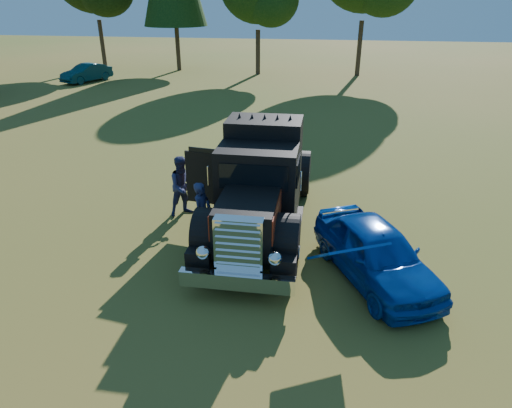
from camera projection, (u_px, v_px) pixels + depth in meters
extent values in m
plane|color=#3E5B1A|center=(238.00, 288.00, 10.44)|extent=(120.00, 120.00, 0.00)
cylinder|color=#2D2116|center=(359.00, 49.00, 35.87)|extent=(0.36, 0.36, 4.14)
cylinder|color=#2D2116|center=(258.00, 52.00, 36.68)|extent=(0.36, 0.36, 3.42)
cylinder|color=#2D2116|center=(177.00, 42.00, 38.28)|extent=(0.36, 0.36, 4.68)
cylinder|color=#2D2116|center=(102.00, 44.00, 39.85)|extent=(0.36, 0.36, 3.96)
cylinder|color=black|center=(204.00, 248.00, 10.98)|extent=(0.32, 1.10, 1.10)
cylinder|color=black|center=(291.00, 255.00, 10.69)|extent=(0.32, 1.10, 1.10)
cylinder|color=black|center=(241.00, 176.00, 15.28)|extent=(0.32, 1.10, 1.10)
cylinder|color=black|center=(303.00, 179.00, 14.99)|extent=(0.32, 1.10, 1.10)
cylinder|color=black|center=(250.00, 176.00, 15.23)|extent=(0.32, 1.10, 1.10)
cylinder|color=black|center=(293.00, 179.00, 15.03)|extent=(0.32, 1.10, 1.10)
cube|color=black|center=(262.00, 203.00, 13.13)|extent=(1.60, 6.40, 0.28)
cube|color=white|center=(237.00, 281.00, 9.72)|extent=(2.50, 0.22, 0.36)
cube|color=white|center=(239.00, 246.00, 9.69)|extent=(1.05, 0.30, 1.30)
cube|color=black|center=(247.00, 221.00, 10.61)|extent=(1.35, 1.80, 1.10)
cube|color=maroon|center=(218.00, 212.00, 10.62)|extent=(0.02, 1.80, 0.60)
cube|color=maroon|center=(277.00, 216.00, 10.43)|extent=(0.02, 1.80, 0.60)
cylinder|color=black|center=(207.00, 234.00, 10.80)|extent=(0.55, 1.24, 1.24)
cylinder|color=black|center=(287.00, 240.00, 10.53)|extent=(0.55, 1.24, 1.24)
sphere|color=white|center=(203.00, 253.00, 9.82)|extent=(0.32, 0.32, 0.32)
sphere|color=white|center=(275.00, 259.00, 9.60)|extent=(0.32, 0.32, 0.32)
cube|color=black|center=(257.00, 186.00, 11.89)|extent=(2.05, 1.30, 2.10)
cube|color=black|center=(253.00, 178.00, 11.08)|extent=(1.70, 0.05, 0.65)
cube|color=black|center=(264.00, 162.00, 12.97)|extent=(2.05, 1.30, 2.50)
cube|color=black|center=(271.00, 168.00, 14.78)|extent=(2.00, 2.00, 0.35)
cube|color=black|center=(205.00, 178.00, 12.66)|extent=(1.10, 0.23, 1.50)
cube|color=maroon|center=(205.00, 183.00, 12.76)|extent=(0.84, 0.15, 0.75)
imported|color=#071AA0|center=(376.00, 252.00, 10.54)|extent=(3.22, 4.31, 1.37)
cube|color=#071AA0|center=(348.00, 251.00, 8.91)|extent=(1.58, 1.41, 0.67)
imported|color=#1A273D|center=(202.00, 213.00, 12.00)|extent=(0.56, 0.71, 1.72)
imported|color=navy|center=(183.00, 186.00, 13.52)|extent=(1.13, 1.11, 1.83)
imported|color=#0B4446|center=(87.00, 73.00, 34.00)|extent=(2.81, 4.12, 1.28)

